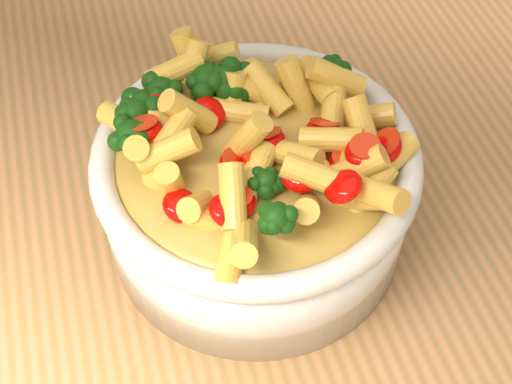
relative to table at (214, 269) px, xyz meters
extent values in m
cube|color=#B47A4D|center=(0.00, 0.00, 0.08)|extent=(1.20, 0.80, 0.04)
cylinder|color=#B47A4D|center=(0.55, 0.35, -0.37)|extent=(0.05, 0.05, 0.86)
cylinder|color=silver|center=(0.03, -0.04, 0.15)|extent=(0.24, 0.24, 0.09)
ellipsoid|color=silver|center=(0.03, -0.04, 0.12)|extent=(0.22, 0.22, 0.04)
torus|color=silver|center=(0.03, -0.04, 0.20)|extent=(0.24, 0.24, 0.02)
ellipsoid|color=gold|center=(0.03, -0.04, 0.20)|extent=(0.21, 0.21, 0.02)
camera|label=1|loc=(-0.06, -0.37, 0.59)|focal=50.00mm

